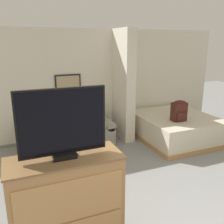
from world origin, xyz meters
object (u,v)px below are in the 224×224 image
at_px(tv_dresser, 67,206).
at_px(backpack, 179,110).
at_px(couch, 74,131).
at_px(tv, 63,124).
at_px(coffee_table, 83,144).
at_px(bed, 174,127).
at_px(table_lamp, 26,116).

height_order(tv_dresser, backpack, tv_dresser).
relative_size(couch, tv, 1.94).
distance_m(couch, coffee_table, 0.92).
bearing_deg(bed, backpack, -115.93).
bearing_deg(couch, coffee_table, -93.57).
bearing_deg(tv_dresser, coffee_table, 69.51).
distance_m(tv, backpack, 3.66).
bearing_deg(backpack, tv_dresser, -146.03).
relative_size(tv, bed, 0.46).
distance_m(table_lamp, backpack, 3.30).
height_order(couch, bed, couch).
bearing_deg(tv_dresser, backpack, 33.97).
distance_m(couch, backpack, 2.42).
distance_m(coffee_table, bed, 2.42).
bearing_deg(tv, tv_dresser, -90.00).
bearing_deg(table_lamp, tv_dresser, -85.97).
relative_size(coffee_table, table_lamp, 1.80).
height_order(couch, tv_dresser, tv_dresser).
relative_size(coffee_table, backpack, 1.68).
xyz_separation_m(table_lamp, bed, (3.37, -0.49, -0.53)).
height_order(couch, coffee_table, couch).
bearing_deg(couch, table_lamp, -175.21).
relative_size(tv_dresser, tv, 1.35).
distance_m(coffee_table, tv_dresser, 2.20).
height_order(tv, backpack, tv).
bearing_deg(coffee_table, table_lamp, 139.45).
height_order(tv_dresser, bed, tv_dresser).
height_order(bed, backpack, backpack).
distance_m(bed, backpack, 0.67).
distance_m(coffee_table, tv, 2.47).
bearing_deg(tv_dresser, tv, 90.00).
bearing_deg(backpack, couch, 156.21).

